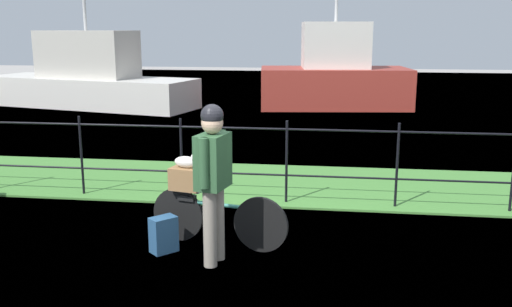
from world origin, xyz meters
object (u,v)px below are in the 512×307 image
at_px(bicycle_main, 217,217).
at_px(cyclist_person, 213,170).
at_px(moored_boat_mid, 334,77).
at_px(terrier_dog, 188,161).
at_px(backpack_on_paving, 164,235).
at_px(wooden_crate, 187,178).
at_px(moored_boat_near, 89,80).

xyz_separation_m(bicycle_main, cyclist_person, (0.07, -0.48, 0.67)).
xyz_separation_m(bicycle_main, moored_boat_mid, (1.28, 11.85, 0.62)).
bearing_deg(moored_boat_mid, cyclist_person, -95.61).
height_order(terrier_dog, moored_boat_mid, moored_boat_mid).
bearing_deg(moored_boat_mid, bicycle_main, -96.16).
xyz_separation_m(cyclist_person, backpack_on_paving, (-0.61, 0.21, -0.80)).
relative_size(wooden_crate, terrier_dog, 1.08).
height_order(backpack_on_paving, moored_boat_near, moored_boat_near).
xyz_separation_m(backpack_on_paving, moored_boat_mid, (1.82, 12.11, 0.75)).
xyz_separation_m(terrier_dog, moored_boat_mid, (1.61, 11.77, -0.01)).
xyz_separation_m(moored_boat_near, moored_boat_mid, (7.62, 0.90, 0.11)).
bearing_deg(terrier_dog, wooden_crate, 167.62).
distance_m(wooden_crate, moored_boat_mid, 11.88).
distance_m(bicycle_main, moored_boat_mid, 11.93).
bearing_deg(wooden_crate, cyclist_person, -52.27).
distance_m(cyclist_person, backpack_on_paving, 1.03).
bearing_deg(bicycle_main, terrier_dog, 167.62).
distance_m(bicycle_main, backpack_on_paving, 0.62).
distance_m(backpack_on_paving, moored_boat_near, 12.64).
relative_size(terrier_dog, moored_boat_mid, 0.07).
relative_size(terrier_dog, cyclist_person, 0.19).
height_order(bicycle_main, terrier_dog, terrier_dog).
relative_size(backpack_on_paving, moored_boat_mid, 0.08).
bearing_deg(bicycle_main, moored_boat_mid, 83.84).
height_order(bicycle_main, moored_boat_near, moored_boat_near).
relative_size(terrier_dog, backpack_on_paving, 0.81).
bearing_deg(wooden_crate, backpack_on_paving, -118.00).
bearing_deg(moored_boat_mid, backpack_on_paving, -98.56).
xyz_separation_m(wooden_crate, cyclist_person, (0.43, -0.55, 0.25)).
relative_size(bicycle_main, cyclist_person, 0.96).
xyz_separation_m(backpack_on_paving, moored_boat_near, (-5.80, 11.21, 0.64)).
xyz_separation_m(terrier_dog, cyclist_person, (0.41, -0.55, 0.04)).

